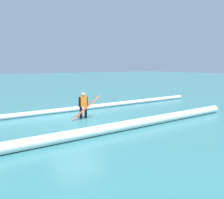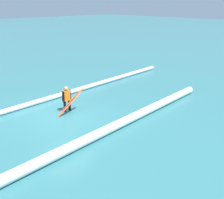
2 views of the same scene
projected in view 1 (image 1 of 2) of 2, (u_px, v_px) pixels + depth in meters
name	position (u px, v px, depth m)	size (l,w,h in m)	color
ground_plane	(77.00, 120.00, 12.52)	(154.16, 154.16, 0.00)	#306F73
surfer	(83.00, 104.00, 13.11)	(0.52, 0.22, 1.34)	black
surfboard	(86.00, 107.00, 12.81)	(1.68, 0.31, 1.23)	#E55926
wave_crest_foreground	(57.00, 111.00, 14.41)	(0.27, 0.27, 22.19)	white
wave_crest_midground	(123.00, 126.00, 10.55)	(0.40, 0.40, 14.08)	white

